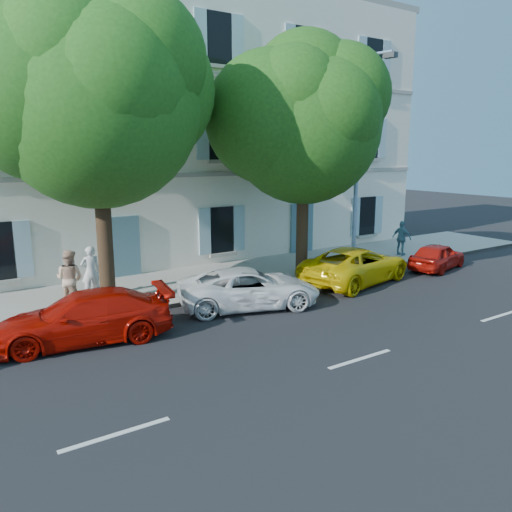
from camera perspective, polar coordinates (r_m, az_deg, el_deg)
ground at (r=15.46m, az=1.26°, el=-6.74°), size 90.00×90.00×0.00m
sidewalk at (r=19.12m, az=-6.33°, el=-2.93°), size 36.00×4.50×0.15m
kerb at (r=17.28m, az=-3.04°, el=-4.47°), size 36.00×0.16×0.16m
building at (r=23.79m, az=-13.18°, el=14.13°), size 28.00×7.00×12.00m
car_red_coupe at (r=13.94m, az=-19.07°, el=-6.65°), size 4.80×2.56×1.32m
car_white_coupe at (r=16.04m, az=-0.75°, el=-3.69°), size 4.98×3.36×1.27m
car_yellow_supercar at (r=19.41m, az=11.32°, el=-1.00°), size 5.34×3.30×1.38m
car_red_hatchback at (r=22.55m, az=20.01°, el=-0.01°), size 3.60×2.15×1.15m
tree_left at (r=16.02m, az=-17.79°, el=16.14°), size 6.15×6.15×9.53m
tree_right at (r=19.29m, az=5.52°, el=14.37°), size 5.71×5.71×8.80m
street_lamp at (r=20.48m, az=11.83°, el=11.51°), size 0.33×1.79×8.38m
pedestrian_a at (r=17.45m, az=-18.37°, el=-1.72°), size 0.66×0.45×1.74m
pedestrian_b at (r=16.56m, az=-20.52°, el=-2.44°), size 1.11×1.11×1.82m
pedestrian_c at (r=24.34m, az=16.31°, el=1.98°), size 0.59×1.01×1.61m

